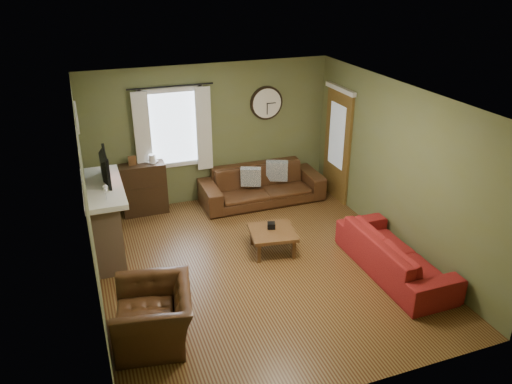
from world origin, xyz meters
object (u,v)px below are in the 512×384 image
object	(u,v)px
sofa_brown	(262,185)
armchair	(154,315)
sofa_red	(395,254)
coffee_table	(272,241)
bookshelf	(144,189)

from	to	relation	value
sofa_brown	armchair	world-z (taller)	armchair
sofa_red	coffee_table	size ratio (longest dim) A/B	3.03
bookshelf	coffee_table	size ratio (longest dim) A/B	1.37
coffee_table	sofa_red	bearing A→B (deg)	-38.21
bookshelf	coffee_table	distance (m)	2.68
sofa_red	armchair	size ratio (longest dim) A/B	2.00
sofa_brown	armchair	size ratio (longest dim) A/B	2.22
sofa_red	coffee_table	bearing A→B (deg)	51.79
bookshelf	armchair	bearing A→B (deg)	-96.75
sofa_red	bookshelf	bearing A→B (deg)	44.33
sofa_brown	sofa_red	size ratio (longest dim) A/B	1.11
sofa_brown	coffee_table	size ratio (longest dim) A/B	3.36
bookshelf	sofa_brown	bearing A→B (deg)	-7.20
bookshelf	armchair	distance (m)	3.49
bookshelf	armchair	size ratio (longest dim) A/B	0.91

